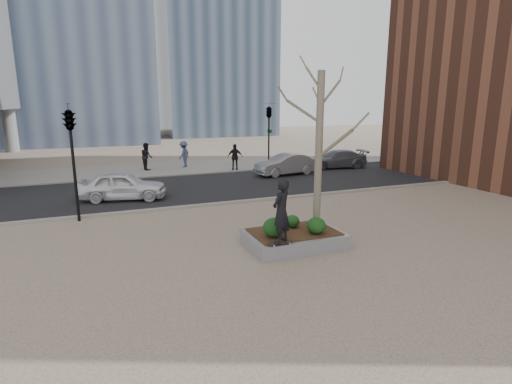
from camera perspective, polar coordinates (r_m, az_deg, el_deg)
name	(u,v)px	position (r m, az deg, el deg)	size (l,w,h in m)	color
ground	(265,250)	(12.63, 1.28, -8.25)	(120.00, 120.00, 0.00)	tan
street	(192,188)	(21.83, -9.06, 0.58)	(60.00, 8.00, 0.02)	black
far_sidewalk	(170,169)	(28.59, -12.22, 3.29)	(60.00, 6.00, 0.02)	gray
planter	(294,239)	(12.96, 5.38, -6.70)	(3.00, 2.00, 0.45)	gray
planter_mulch	(294,232)	(12.88, 5.41, -5.67)	(2.70, 1.70, 0.04)	#382314
sycamore_tree	(320,126)	(13.00, 9.08, 9.34)	(2.80, 2.80, 6.60)	gray
shrub_left	(274,227)	(12.22, 2.61, -5.08)	(0.70, 0.70, 0.59)	black
shrub_middle	(292,221)	(13.20, 5.21, -4.19)	(0.48, 0.48, 0.41)	#123914
shrub_right	(316,226)	(12.66, 8.60, -4.75)	(0.61, 0.61, 0.51)	#173E13
skateboard	(281,243)	(11.76, 3.56, -7.35)	(0.78, 0.20, 0.07)	black
skateboarder	(281,211)	(11.46, 3.63, -2.76)	(0.68, 0.45, 1.87)	black
police_car	(123,186)	(19.80, -18.51, 0.87)	(1.59, 3.95, 1.35)	white
car_silver	(286,164)	(25.47, 4.26, 3.95)	(1.40, 4.03, 1.33)	gray
car_third	(336,159)	(28.74, 11.40, 4.64)	(1.74, 4.29, 1.24)	slate
pedestrian_a	(147,156)	(28.26, -15.35, 4.93)	(0.89, 0.70, 1.84)	black
pedestrian_b	(184,154)	(28.92, -10.26, 5.34)	(1.19, 0.68, 1.84)	#3D4D6F
pedestrian_c	(235,157)	(27.27, -3.00, 5.02)	(1.04, 0.43, 1.77)	black
traffic_light_near	(74,164)	(16.63, -24.61, 3.70)	(0.60, 2.48, 4.50)	black
traffic_light_far	(269,136)	(27.88, 1.84, 7.97)	(0.60, 2.48, 4.50)	black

